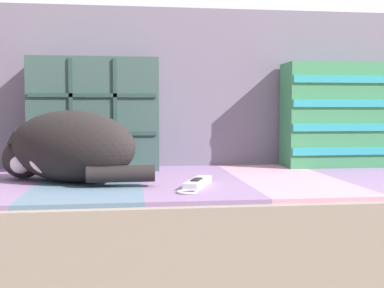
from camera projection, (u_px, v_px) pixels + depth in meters
couch at (234, 239)px, 1.42m from camera, size 1.74×0.83×0.37m
sofa_backrest at (215, 89)px, 1.73m from camera, size 1.71×0.14×0.54m
throw_pillow_quilted at (95, 114)px, 1.54m from camera, size 0.40×0.14×0.36m
throw_pillow_striped at (344, 115)px, 1.65m from camera, size 0.42×0.14×0.35m
sleeping_cat at (66, 149)px, 1.28m from camera, size 0.42×0.33×0.19m
game_remote_far at (197, 183)px, 1.20m from camera, size 0.12×0.21×0.02m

